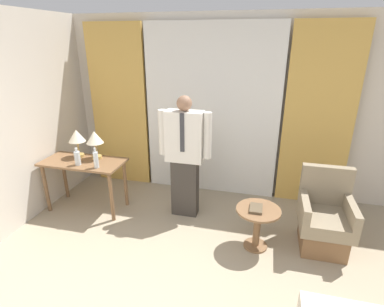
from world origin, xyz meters
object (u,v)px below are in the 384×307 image
object	(u,v)px
person	(185,154)
table_lamp_left	(77,137)
bottle_by_lamp	(77,158)
bottle_near_edge	(96,160)
side_table	(257,221)
desk	(84,169)
table_lamp_right	(95,139)
book	(256,208)
armchair	(324,220)

from	to	relation	value
person	table_lamp_left	bearing A→B (deg)	-177.08
bottle_by_lamp	person	bearing A→B (deg)	13.95
bottle_near_edge	side_table	xyz separation A→B (m)	(2.12, -0.15, -0.51)
desk	table_lamp_right	bearing A→B (deg)	43.40
table_lamp_right	side_table	distance (m)	2.43
desk	table_lamp_right	xyz separation A→B (m)	(0.14, 0.13, 0.41)
desk	book	bearing A→B (deg)	-7.59
bottle_near_edge	book	world-z (taller)	bottle_near_edge
table_lamp_right	side_table	size ratio (longest dim) A/B	0.78
bottle_near_edge	bottle_by_lamp	distance (m)	0.29
table_lamp_left	bottle_by_lamp	distance (m)	0.37
bottle_by_lamp	armchair	bearing A→B (deg)	0.97
desk	armchair	size ratio (longest dim) A/B	1.21
person	book	size ratio (longest dim) A/B	7.87
person	armchair	size ratio (longest dim) A/B	1.79
armchair	book	size ratio (longest dim) A/B	4.40
side_table	desk	bearing A→B (deg)	172.89
table_lamp_left	book	xyz separation A→B (m)	(2.55, -0.45, -0.51)
bottle_by_lamp	side_table	xyz separation A→B (m)	(2.42, -0.17, -0.49)
table_lamp_right	person	distance (m)	1.29
bottle_by_lamp	book	distance (m)	2.41
person	bottle_near_edge	bearing A→B (deg)	-161.50
bottle_by_lamp	side_table	bearing A→B (deg)	-4.01
table_lamp_right	armchair	bearing A→B (deg)	-4.01
table_lamp_left	desk	bearing A→B (deg)	-43.40
table_lamp_right	armchair	distance (m)	3.14
bottle_near_edge	armchair	bearing A→B (deg)	1.52
bottle_by_lamp	table_lamp_right	bearing A→B (deg)	65.26
table_lamp_right	table_lamp_left	bearing A→B (deg)	180.00
bottle_near_edge	person	size ratio (longest dim) A/B	0.17
bottle_near_edge	side_table	size ratio (longest dim) A/B	0.54
desk	table_lamp_right	distance (m)	0.46
side_table	book	world-z (taller)	book
person	armchair	xyz separation A→B (m)	(1.78, -0.29, -0.56)
person	armchair	world-z (taller)	person
bottle_near_edge	side_table	bearing A→B (deg)	-3.95
bottle_near_edge	table_lamp_left	bearing A→B (deg)	147.26
table_lamp_right	side_table	bearing A→B (deg)	-10.80
table_lamp_left	armchair	size ratio (longest dim) A/B	0.43
bottle_near_edge	person	xyz separation A→B (m)	(1.11, 0.37, 0.04)
table_lamp_left	person	bearing A→B (deg)	2.92
bottle_by_lamp	book	size ratio (longest dim) A/B	1.13
table_lamp_left	armchair	distance (m)	3.41
desk	bottle_by_lamp	distance (m)	0.26
book	bottle_near_edge	bearing A→B (deg)	175.54
desk	armchair	bearing A→B (deg)	-1.45
table_lamp_left	bottle_near_edge	world-z (taller)	table_lamp_left
bottle_by_lamp	desk	bearing A→B (deg)	97.55
person	book	distance (m)	1.18
armchair	book	distance (m)	0.85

